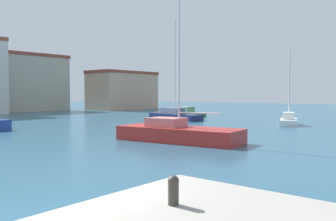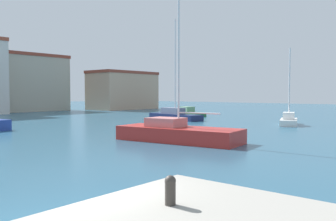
% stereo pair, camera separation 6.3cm
% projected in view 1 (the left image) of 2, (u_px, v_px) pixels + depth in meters
% --- Properties ---
extents(water, '(160.00, 160.00, 0.00)m').
position_uv_depth(water, '(78.00, 127.00, 31.56)').
color(water, '#285670').
rests_on(water, ground).
extents(mooring_bollard, '(0.19, 0.19, 0.50)m').
position_uv_depth(mooring_bollard, '(173.00, 189.00, 6.11)').
color(mooring_bollard, '#38332D').
rests_on(mooring_bollard, pier_quay).
extents(sailboat_red_mid_harbor, '(3.52, 7.94, 10.74)m').
position_uv_depth(sailboat_red_mid_harbor, '(178.00, 132.00, 22.09)').
color(sailboat_red_mid_harbor, '#B22823').
rests_on(sailboat_red_mid_harbor, water).
extents(motorboat_green_distant_east, '(3.48, 5.86, 1.18)m').
position_uv_depth(motorboat_green_distant_east, '(188.00, 113.00, 46.76)').
color(motorboat_green_distant_east, '#28703D').
rests_on(motorboat_green_distant_east, water).
extents(sailboat_navy_outer_mooring, '(3.16, 7.26, 10.97)m').
position_uv_depth(sailboat_navy_outer_mooring, '(175.00, 115.00, 40.28)').
color(sailboat_navy_outer_mooring, '#19234C').
rests_on(sailboat_navy_outer_mooring, water).
extents(sailboat_white_center_channel, '(4.46, 2.81, 7.03)m').
position_uv_depth(sailboat_white_center_channel, '(289.00, 120.00, 33.32)').
color(sailboat_white_center_channel, white).
rests_on(sailboat_white_center_channel, water).
extents(yacht_club, '(13.31, 9.24, 9.19)m').
position_uv_depth(yacht_club, '(19.00, 83.00, 59.52)').
color(yacht_club, '#B2A893').
rests_on(yacht_club, ground).
extents(harbor_office, '(12.36, 6.57, 6.80)m').
position_uv_depth(harbor_office, '(123.00, 90.00, 66.11)').
color(harbor_office, tan).
rests_on(harbor_office, ground).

